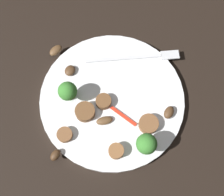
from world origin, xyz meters
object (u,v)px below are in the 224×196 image
(sausage_slice_3, at_px, (65,135))
(mushroom_1, at_px, (70,71))
(sausage_slice_4, at_px, (85,112))
(mushroom_3, at_px, (104,121))
(sausage_slice_0, at_px, (104,101))
(sausage_slice_1, at_px, (114,151))
(mushroom_0, at_px, (169,112))
(broccoli_floret_1, at_px, (68,91))
(mushroom_2, at_px, (56,155))
(plate, at_px, (112,99))
(sausage_slice_2, at_px, (149,124))
(mushroom_4, at_px, (56,50))
(fork, at_px, (140,57))
(broccoli_floret_0, at_px, (146,144))
(pepper_strip_0, at_px, (123,116))

(sausage_slice_3, distance_m, mushroom_1, 0.12)
(sausage_slice_4, distance_m, mushroom_3, 0.04)
(sausage_slice_0, xyz_separation_m, sausage_slice_1, (0.01, -0.09, 0.00))
(mushroom_0, bearing_deg, sausage_slice_0, 165.95)
(broccoli_floret_1, height_order, sausage_slice_0, broccoli_floret_1)
(mushroom_2, xyz_separation_m, mushroom_3, (0.09, 0.05, -0.00))
(plate, xyz_separation_m, sausage_slice_4, (-0.05, -0.03, 0.01))
(sausage_slice_2, xyz_separation_m, mushroom_0, (0.04, 0.02, -0.00))
(broccoli_floret_1, relative_size, mushroom_0, 2.11)
(sausage_slice_2, relative_size, mushroom_4, 1.26)
(fork, height_order, broccoli_floret_0, broccoli_floret_0)
(mushroom_0, bearing_deg, mushroom_3, -176.86)
(sausage_slice_0, relative_size, sausage_slice_3, 1.05)
(mushroom_0, distance_m, mushroom_2, 0.21)
(mushroom_1, bearing_deg, mushroom_2, -100.06)
(plate, bearing_deg, pepper_strip_0, -63.86)
(sausage_slice_0, height_order, mushroom_0, same)
(sausage_slice_2, relative_size, sausage_slice_3, 1.28)
(sausage_slice_4, bearing_deg, mushroom_2, -126.24)
(mushroom_0, height_order, mushroom_3, mushroom_0)
(fork, xyz_separation_m, mushroom_1, (-0.13, -0.02, 0.00))
(mushroom_4, bearing_deg, mushroom_1, -59.42)
(sausage_slice_2, relative_size, mushroom_2, 1.61)
(broccoli_floret_1, relative_size, pepper_strip_0, 0.95)
(mushroom_1, distance_m, mushroom_4, 0.05)
(mushroom_2, distance_m, mushroom_3, 0.10)
(broccoli_floret_0, distance_m, mushroom_0, 0.08)
(sausage_slice_1, distance_m, sausage_slice_2, 0.08)
(broccoli_floret_1, height_order, mushroom_4, broccoli_floret_1)
(mushroom_2, distance_m, mushroom_4, 0.20)
(broccoli_floret_0, relative_size, mushroom_3, 1.79)
(sausage_slice_2, height_order, mushroom_1, sausage_slice_2)
(sausage_slice_4, bearing_deg, sausage_slice_1, -57.61)
(sausage_slice_3, bearing_deg, sausage_slice_1, -22.75)
(sausage_slice_1, distance_m, mushroom_3, 0.06)
(mushroom_2, bearing_deg, mushroom_4, 89.61)
(mushroom_1, relative_size, mushroom_2, 1.03)
(mushroom_3, xyz_separation_m, mushroom_4, (-0.08, 0.15, 0.00))
(mushroom_0, bearing_deg, sausage_slice_2, -154.20)
(fork, height_order, sausage_slice_0, sausage_slice_0)
(sausage_slice_3, xyz_separation_m, pepper_strip_0, (0.10, 0.03, -0.00))
(broccoli_floret_1, bearing_deg, mushroom_4, 104.35)
(mushroom_4, xyz_separation_m, pepper_strip_0, (0.12, -0.14, -0.00))
(fork, height_order, pepper_strip_0, same)
(mushroom_3, bearing_deg, mushroom_2, -147.62)
(broccoli_floret_0, bearing_deg, sausage_slice_2, 74.49)
(pepper_strip_0, bearing_deg, sausage_slice_1, -108.56)
(plate, xyz_separation_m, sausage_slice_2, (0.06, -0.06, 0.01))
(sausage_slice_2, distance_m, mushroom_0, 0.04)
(sausage_slice_2, bearing_deg, sausage_slice_1, -145.61)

